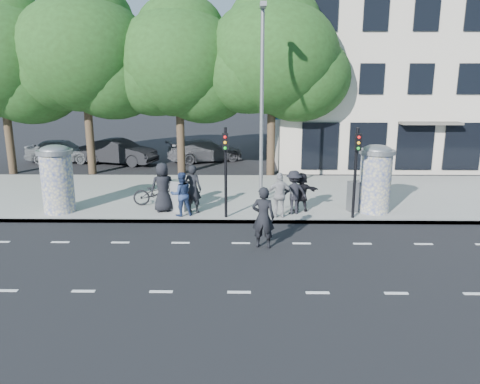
{
  "coord_description": "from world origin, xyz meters",
  "views": [
    {
      "loc": [
        0.19,
        -13.15,
        5.39
      ],
      "look_at": [
        -0.06,
        3.5,
        1.22
      ],
      "focal_mm": 35.0,
      "sensor_mm": 36.0,
      "label": 1
    }
  ],
  "objects_px": {
    "ped_a": "(163,187)",
    "car_left": "(62,151)",
    "street_lamp": "(262,90)",
    "bicycle": "(157,193)",
    "traffic_pole_near": "(226,163)",
    "ped_d": "(294,192)",
    "cabinet_right": "(356,196)",
    "ped_b": "(193,189)",
    "traffic_pole_far": "(356,164)",
    "car_mid": "(119,152)",
    "ad_column_left": "(57,177)",
    "ped_c": "(181,194)",
    "cabinet_left": "(179,196)",
    "man_road": "(263,217)",
    "ad_column_right": "(376,177)",
    "ped_e": "(280,195)",
    "car_right": "(206,151)",
    "ped_f": "(301,192)"
  },
  "relations": [
    {
      "from": "ad_column_left",
      "to": "ped_a",
      "type": "relative_size",
      "value": 1.35
    },
    {
      "from": "ped_b",
      "to": "cabinet_left",
      "type": "height_order",
      "value": "ped_b"
    },
    {
      "from": "man_road",
      "to": "bicycle",
      "type": "bearing_deg",
      "value": -36.79
    },
    {
      "from": "traffic_pole_far",
      "to": "ped_a",
      "type": "distance_m",
      "value": 7.43
    },
    {
      "from": "bicycle",
      "to": "car_mid",
      "type": "bearing_deg",
      "value": 13.81
    },
    {
      "from": "ped_a",
      "to": "man_road",
      "type": "distance_m",
      "value": 5.2
    },
    {
      "from": "ped_e",
      "to": "car_left",
      "type": "relative_size",
      "value": 0.39
    },
    {
      "from": "ped_d",
      "to": "cabinet_right",
      "type": "xyz_separation_m",
      "value": [
        2.49,
        0.39,
        -0.25
      ]
    },
    {
      "from": "traffic_pole_far",
      "to": "cabinet_left",
      "type": "xyz_separation_m",
      "value": [
        -6.7,
        0.93,
        -1.47
      ]
    },
    {
      "from": "street_lamp",
      "to": "ped_a",
      "type": "relative_size",
      "value": 4.09
    },
    {
      "from": "man_road",
      "to": "car_right",
      "type": "relative_size",
      "value": 0.41
    },
    {
      "from": "bicycle",
      "to": "traffic_pole_far",
      "type": "bearing_deg",
      "value": -112.01
    },
    {
      "from": "street_lamp",
      "to": "ped_b",
      "type": "bearing_deg",
      "value": -141.13
    },
    {
      "from": "ped_b",
      "to": "ped_d",
      "type": "relative_size",
      "value": 1.11
    },
    {
      "from": "ad_column_right",
      "to": "ped_e",
      "type": "height_order",
      "value": "ad_column_right"
    },
    {
      "from": "ped_e",
      "to": "bicycle",
      "type": "height_order",
      "value": "ped_e"
    },
    {
      "from": "street_lamp",
      "to": "bicycle",
      "type": "height_order",
      "value": "street_lamp"
    },
    {
      "from": "traffic_pole_far",
      "to": "car_left",
      "type": "xyz_separation_m",
      "value": [
        -15.75,
        12.26,
        -1.48
      ]
    },
    {
      "from": "car_left",
      "to": "traffic_pole_near",
      "type": "bearing_deg",
      "value": -138.45
    },
    {
      "from": "traffic_pole_far",
      "to": "man_road",
      "type": "bearing_deg",
      "value": -141.88
    },
    {
      "from": "traffic_pole_far",
      "to": "ad_column_left",
      "type": "bearing_deg",
      "value": 176.45
    },
    {
      "from": "traffic_pole_far",
      "to": "car_mid",
      "type": "relative_size",
      "value": 0.72
    },
    {
      "from": "ad_column_left",
      "to": "ped_c",
      "type": "distance_m",
      "value": 4.95
    },
    {
      "from": "ped_d",
      "to": "ped_f",
      "type": "height_order",
      "value": "ped_d"
    },
    {
      "from": "ped_b",
      "to": "car_mid",
      "type": "height_order",
      "value": "ped_b"
    },
    {
      "from": "bicycle",
      "to": "cabinet_left",
      "type": "relative_size",
      "value": 1.61
    },
    {
      "from": "traffic_pole_near",
      "to": "street_lamp",
      "type": "xyz_separation_m",
      "value": [
        1.4,
        2.84,
        2.56
      ]
    },
    {
      "from": "bicycle",
      "to": "street_lamp",
      "type": "bearing_deg",
      "value": -84.98
    },
    {
      "from": "man_road",
      "to": "car_right",
      "type": "bearing_deg",
      "value": -68.57
    },
    {
      "from": "ped_d",
      "to": "car_mid",
      "type": "relative_size",
      "value": 0.36
    },
    {
      "from": "ped_d",
      "to": "cabinet_right",
      "type": "distance_m",
      "value": 2.53
    },
    {
      "from": "traffic_pole_far",
      "to": "ped_d",
      "type": "distance_m",
      "value": 2.58
    },
    {
      "from": "ped_d",
      "to": "cabinet_right",
      "type": "bearing_deg",
      "value": 172.37
    },
    {
      "from": "traffic_pole_far",
      "to": "car_right",
      "type": "bearing_deg",
      "value": 117.75
    },
    {
      "from": "ped_b",
      "to": "car_left",
      "type": "relative_size",
      "value": 0.43
    },
    {
      "from": "street_lamp",
      "to": "ped_d",
      "type": "xyz_separation_m",
      "value": [
        1.2,
        -2.28,
        -3.79
      ]
    },
    {
      "from": "bicycle",
      "to": "car_left",
      "type": "distance_m",
      "value": 13.24
    },
    {
      "from": "car_left",
      "to": "ped_e",
      "type": "bearing_deg",
      "value": -133.45
    },
    {
      "from": "ped_e",
      "to": "man_road",
      "type": "distance_m",
      "value": 2.89
    },
    {
      "from": "ped_b",
      "to": "ped_f",
      "type": "distance_m",
      "value": 4.24
    },
    {
      "from": "ad_column_right",
      "to": "ped_e",
      "type": "relative_size",
      "value": 1.54
    },
    {
      "from": "street_lamp",
      "to": "ad_column_left",
      "type": "bearing_deg",
      "value": -165.06
    },
    {
      "from": "street_lamp",
      "to": "ped_b",
      "type": "xyz_separation_m",
      "value": [
        -2.7,
        -2.18,
        -3.69
      ]
    },
    {
      "from": "ped_b",
      "to": "cabinet_right",
      "type": "distance_m",
      "value": 6.4
    },
    {
      "from": "street_lamp",
      "to": "car_left",
      "type": "relative_size",
      "value": 1.83
    },
    {
      "from": "car_right",
      "to": "traffic_pole_far",
      "type": "bearing_deg",
      "value": -176.89
    },
    {
      "from": "car_mid",
      "to": "cabinet_right",
      "type": "bearing_deg",
      "value": -114.71
    },
    {
      "from": "ped_a",
      "to": "ped_b",
      "type": "distance_m",
      "value": 1.21
    },
    {
      "from": "ped_a",
      "to": "car_left",
      "type": "relative_size",
      "value": 0.45
    },
    {
      "from": "traffic_pole_far",
      "to": "street_lamp",
      "type": "relative_size",
      "value": 0.42
    }
  ]
}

